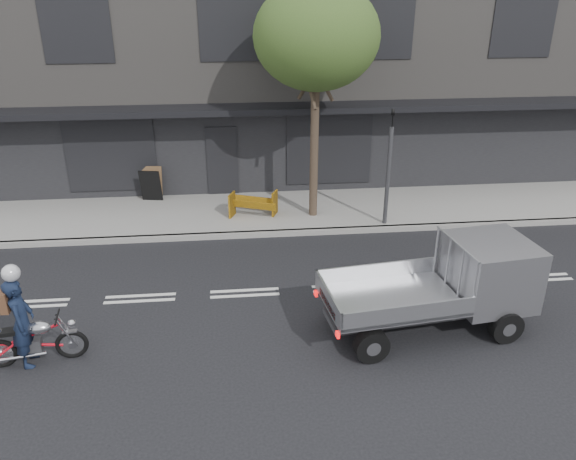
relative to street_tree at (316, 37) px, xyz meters
The scene contains 11 objects.
ground 7.09m from the street_tree, 117.65° to the right, with size 80.00×80.00×0.00m, color black.
sidewalk 5.67m from the street_tree, 167.20° to the left, with size 32.00×3.20×0.15m, color gray.
kerb 5.75m from the street_tree, 153.43° to the right, with size 32.00×0.20×0.15m, color gray.
building_main 7.54m from the street_tree, 107.22° to the left, with size 26.00×10.00×8.00m, color slate.
street_tree is the anchor object (origin of this frame).
traffic_light_pole 4.23m from the street_tree, 23.03° to the right, with size 0.12×0.12×3.50m.
motorcycle 10.09m from the street_tree, 134.29° to the right, with size 1.89×0.55×0.97m.
rider 10.00m from the street_tree, 134.98° to the right, with size 0.66×0.43×1.80m, color #121C34.
flatbed_ute 7.63m from the street_tree, 67.54° to the right, with size 4.41×2.22×1.96m.
construction_barrier 5.07m from the street_tree, behind, with size 1.37×0.55×0.77m, color #FFA60D, non-canonical shape.
sandwich_board 6.98m from the street_tree, 162.07° to the left, with size 0.66×0.44×1.04m, color black, non-canonical shape.
Camera 1 is at (-0.13, -11.36, 6.75)m, focal length 35.00 mm.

